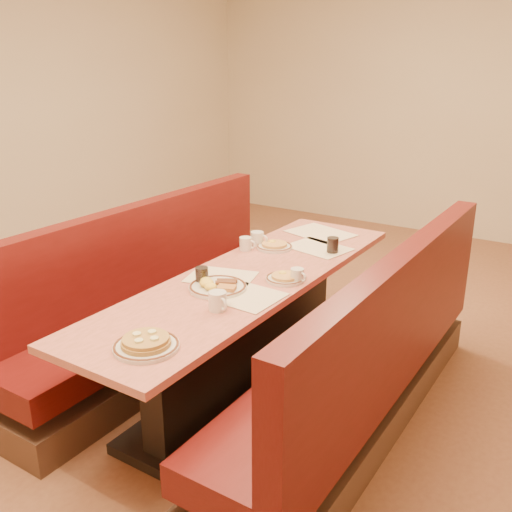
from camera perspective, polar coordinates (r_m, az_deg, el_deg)
The scene contains 19 objects.
ground at distance 3.65m, azimuth -0.52°, elevation -12.98°, with size 8.00×8.00×0.00m, color #9E6647.
room_envelope at distance 3.09m, azimuth -0.64°, elevation 18.97°, with size 6.04×8.04×2.82m.
diner_table at distance 3.47m, azimuth -0.54°, elevation -7.73°, with size 0.70×2.50×0.75m.
booth_left at distance 3.88m, azimuth -9.63°, elevation -5.14°, with size 0.55×2.50×1.05m.
booth_right at distance 3.18m, azimuth 10.77°, elevation -11.04°, with size 0.55×2.50×1.05m.
placemat_near_left at distance 3.28m, azimuth -3.50°, elevation -2.09°, with size 0.37×0.28×0.00m, color beige.
placemat_near_right at distance 3.04m, azimuth -1.55°, elevation -3.86°, with size 0.42×0.32×0.00m, color beige.
placemat_far_left at distance 4.12m, azimuth 6.46°, elevation 2.29°, with size 0.44×0.33×0.00m, color beige.
placemat_far_right at distance 3.80m, azimuth 6.25°, elevation 0.84°, with size 0.39×0.29×0.00m, color beige.
pancake_plate at distance 2.54m, azimuth -10.93°, elevation -8.64°, with size 0.29×0.29×0.06m.
eggs_plate at distance 3.11m, azimuth -3.93°, elevation -3.04°, with size 0.32×0.32×0.06m.
extra_plate_mid at distance 3.23m, azimuth 2.91°, elevation -2.19°, with size 0.22×0.22×0.04m.
extra_plate_far at distance 3.78m, azimuth 1.85°, elevation 1.01°, with size 0.24×0.24×0.05m.
coffee_mug_a at distance 2.85m, azimuth -3.82°, elevation -4.51°, with size 0.12×0.09×0.10m.
coffee_mug_b at distance 3.73m, azimuth -1.00°, elevation 1.26°, with size 0.11×0.08×0.09m.
coffee_mug_c at distance 3.20m, azimuth 4.17°, elevation -1.93°, with size 0.11×0.07×0.08m.
coffee_mug_d at distance 3.83m, azimuth 0.17°, elevation 1.78°, with size 0.12×0.09×0.09m.
soda_tumbler_near at distance 3.18m, azimuth -5.43°, elevation -1.98°, with size 0.07×0.07×0.10m.
soda_tumbler_mid at distance 3.71m, azimuth 7.68°, elevation 1.07°, with size 0.08×0.08×0.10m.
Camera 1 is at (1.71, -2.58, 1.94)m, focal length 40.00 mm.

